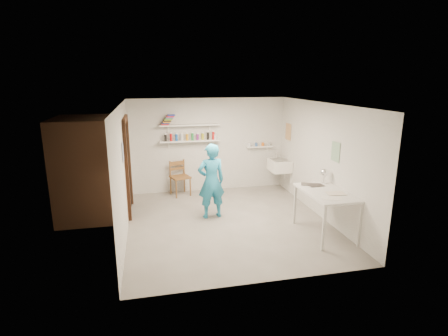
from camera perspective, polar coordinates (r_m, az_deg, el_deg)
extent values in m
cube|color=slate|center=(7.27, 0.68, -8.89)|extent=(4.00, 4.50, 0.02)
cube|color=silver|center=(6.70, 0.74, 10.50)|extent=(4.00, 4.50, 0.02)
cube|color=silver|center=(9.05, -2.52, 3.77)|extent=(4.00, 0.02, 2.40)
cube|color=silver|center=(4.81, 6.84, -5.94)|extent=(4.00, 0.02, 2.40)
cube|color=silver|center=(6.74, -16.18, -0.49)|extent=(0.02, 4.50, 2.40)
cube|color=silver|center=(7.59, 15.67, 1.17)|extent=(0.02, 4.50, 2.40)
cube|color=black|center=(7.80, -15.49, 0.02)|extent=(0.02, 0.90, 2.00)
cube|color=brown|center=(7.86, -20.67, 0.10)|extent=(1.40, 1.50, 2.10)
cube|color=brown|center=(7.62, -15.86, 7.71)|extent=(0.06, 1.05, 0.10)
cube|color=brown|center=(7.32, -15.51, -0.91)|extent=(0.06, 0.10, 2.00)
cube|color=brown|center=(8.29, -15.19, 0.87)|extent=(0.06, 0.10, 2.00)
cube|color=white|center=(8.83, -5.60, 4.43)|extent=(1.50, 0.22, 0.03)
cube|color=white|center=(8.77, -5.66, 7.01)|extent=(1.50, 0.22, 0.03)
cube|color=white|center=(9.31, 5.81, 3.50)|extent=(0.70, 0.14, 0.03)
cube|color=#334C7F|center=(6.71, -16.18, 2.52)|extent=(0.01, 0.28, 0.36)
cube|color=#995933|center=(9.11, 10.44, 5.85)|extent=(0.01, 0.34, 0.42)
cube|color=#3F724C|center=(7.05, 17.74, 2.53)|extent=(0.01, 0.30, 0.38)
cube|color=white|center=(9.10, 9.05, 0.43)|extent=(0.48, 0.60, 0.30)
imported|color=teal|center=(7.27, -2.09, -2.16)|extent=(0.62, 0.45, 1.59)
cylinder|color=beige|center=(7.42, -2.20, 0.28)|extent=(0.29, 0.07, 0.29)
cube|color=brown|center=(8.82, -7.17, -1.48)|extent=(0.55, 0.54, 0.94)
cube|color=silver|center=(6.84, 16.16, -7.09)|extent=(0.76, 1.27, 0.85)
sphere|color=white|center=(7.17, 16.08, -0.69)|extent=(0.16, 0.16, 0.16)
cylinder|color=black|center=(8.76, -9.72, 4.88)|extent=(0.06, 0.06, 0.17)
cylinder|color=red|center=(8.77, -8.80, 4.93)|extent=(0.06, 0.06, 0.17)
cylinder|color=blue|center=(8.78, -7.89, 4.97)|extent=(0.06, 0.06, 0.17)
cylinder|color=white|center=(8.79, -6.98, 5.01)|extent=(0.06, 0.06, 0.17)
cylinder|color=orange|center=(8.81, -6.07, 5.05)|extent=(0.06, 0.06, 0.17)
cylinder|color=#268C3F|center=(8.82, -5.16, 5.09)|extent=(0.06, 0.06, 0.17)
cylinder|color=#8C268C|center=(8.84, -4.26, 5.13)|extent=(0.06, 0.06, 0.17)
cylinder|color=gold|center=(8.86, -3.36, 5.17)|extent=(0.06, 0.06, 0.17)
cylinder|color=black|center=(8.88, -2.46, 5.20)|extent=(0.06, 0.06, 0.17)
cylinder|color=red|center=(8.91, -1.57, 5.23)|extent=(0.06, 0.06, 0.17)
cube|color=red|center=(8.72, -9.61, 7.03)|extent=(0.18, 0.14, 0.03)
cube|color=#1933A5|center=(8.72, -9.49, 7.21)|extent=(0.18, 0.14, 0.03)
cube|color=orange|center=(8.71, -9.36, 7.40)|extent=(0.18, 0.14, 0.03)
cube|color=black|center=(8.71, -9.24, 7.59)|extent=(0.18, 0.14, 0.03)
cube|color=yellow|center=(8.71, -9.11, 7.78)|extent=(0.18, 0.14, 0.03)
cube|color=#338C4C|center=(8.71, -8.99, 7.97)|extent=(0.18, 0.14, 0.03)
cube|color=#8C3F8C|center=(8.71, -8.86, 8.16)|extent=(0.18, 0.14, 0.03)
cube|color=red|center=(8.70, -8.74, 8.35)|extent=(0.18, 0.14, 0.03)
cube|color=#1933A5|center=(8.70, -8.61, 8.54)|extent=(0.18, 0.14, 0.03)
cylinder|color=silver|center=(9.23, 4.60, 3.82)|extent=(0.07, 0.07, 0.09)
cylinder|color=#335999|center=(9.27, 5.41, 3.84)|extent=(0.07, 0.07, 0.09)
cylinder|color=orange|center=(9.32, 6.22, 3.87)|extent=(0.07, 0.07, 0.09)
cylinder|color=#999999|center=(9.36, 7.02, 3.90)|extent=(0.07, 0.07, 0.09)
cube|color=silver|center=(6.70, 16.41, -3.70)|extent=(0.30, 0.22, 0.00)
cube|color=#4C4742|center=(6.70, 16.41, -3.66)|extent=(0.30, 0.22, 0.00)
cube|color=beige|center=(6.70, 16.42, -3.63)|extent=(0.30, 0.22, 0.00)
cube|color=#383330|center=(6.70, 16.42, -3.60)|extent=(0.30, 0.22, 0.00)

